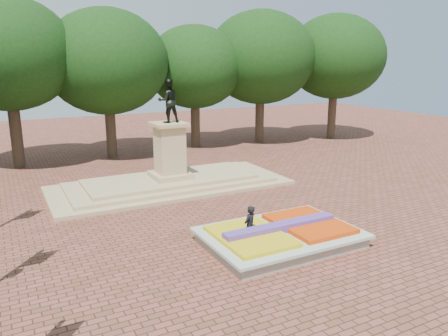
# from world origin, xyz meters

# --- Properties ---
(ground) EXTENTS (90.00, 90.00, 0.00)m
(ground) POSITION_xyz_m (0.00, 0.00, 0.00)
(ground) COLOR brown
(ground) RESTS_ON ground
(flower_bed) EXTENTS (6.30, 4.30, 0.91)m
(flower_bed) POSITION_xyz_m (1.03, -2.00, 0.38)
(flower_bed) COLOR gray
(flower_bed) RESTS_ON ground
(monument) EXTENTS (14.00, 6.00, 6.40)m
(monument) POSITION_xyz_m (0.00, 8.00, 0.88)
(monument) COLOR tan
(monument) RESTS_ON ground
(tree_row_back) EXTENTS (44.80, 8.80, 10.43)m
(tree_row_back) POSITION_xyz_m (2.33, 18.00, 6.67)
(tree_row_back) COLOR #33261C
(tree_row_back) RESTS_ON ground
(pedestrian) EXTENTS (0.74, 0.63, 1.71)m
(pedestrian) POSITION_xyz_m (-0.21, -1.53, 0.86)
(pedestrian) COLOR black
(pedestrian) RESTS_ON ground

